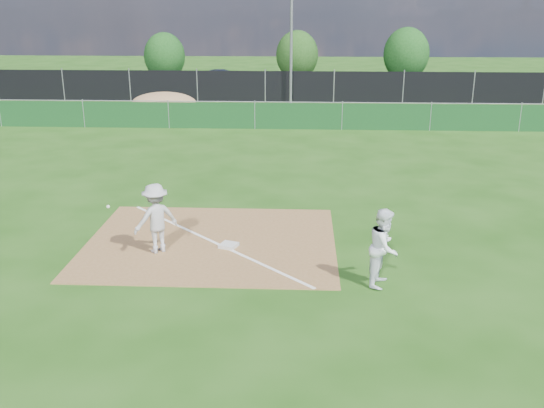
{
  "coord_description": "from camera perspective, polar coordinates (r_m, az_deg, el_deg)",
  "views": [
    {
      "loc": [
        2.15,
        -12.62,
        5.53
      ],
      "look_at": [
        1.48,
        1.0,
        1.0
      ],
      "focal_mm": 40.0,
      "sensor_mm": 36.0,
      "label": 1
    }
  ],
  "objects": [
    {
      "name": "ground",
      "position": [
        23.39,
        -2.55,
        4.68
      ],
      "size": [
        90.0,
        90.0,
        0.0
      ],
      "primitive_type": "plane",
      "color": "#1C480F",
      "rests_on": "ground"
    },
    {
      "name": "infield_dirt",
      "position": [
        14.85,
        -5.72,
        -3.54
      ],
      "size": [
        6.0,
        5.0,
        0.02
      ],
      "primitive_type": "cube",
      "color": "brown",
      "rests_on": "ground"
    },
    {
      "name": "foul_line",
      "position": [
        14.85,
        -5.73,
        -3.48
      ],
      "size": [
        5.01,
        5.01,
        0.01
      ],
      "primitive_type": "cube",
      "rotation": [
        0.0,
        0.0,
        0.79
      ],
      "color": "white",
      "rests_on": "infield_dirt"
    },
    {
      "name": "green_fence",
      "position": [
        28.14,
        -1.63,
        8.28
      ],
      "size": [
        44.0,
        0.05,
        1.2
      ],
      "primitive_type": "cube",
      "color": "#0F3917",
      "rests_on": "ground"
    },
    {
      "name": "dirt_mound",
      "position": [
        32.31,
        -10.14,
        9.3
      ],
      "size": [
        3.38,
        2.6,
        1.17
      ],
      "primitive_type": "ellipsoid",
      "color": "#946F47",
      "rests_on": "ground"
    },
    {
      "name": "black_fence",
      "position": [
        35.98,
        -0.65,
        10.99
      ],
      "size": [
        46.0,
        0.04,
        1.8
      ],
      "primitive_type": "cube",
      "color": "black",
      "rests_on": "ground"
    },
    {
      "name": "parking_lot",
      "position": [
        41.05,
        -0.22,
        10.65
      ],
      "size": [
        46.0,
        9.0,
        0.01
      ],
      "primitive_type": "cube",
      "color": "black",
      "rests_on": "ground"
    },
    {
      "name": "light_pole",
      "position": [
        35.36,
        1.83,
        15.89
      ],
      "size": [
        0.16,
        0.16,
        8.0
      ],
      "primitive_type": "cylinder",
      "color": "slate",
      "rests_on": "ground"
    },
    {
      "name": "first_base",
      "position": [
        14.46,
        -4.1,
        -3.9
      ],
      "size": [
        0.49,
        0.49,
        0.08
      ],
      "primitive_type": "cube",
      "rotation": [
        0.0,
        0.0,
        -0.35
      ],
      "color": "silver",
      "rests_on": "infield_dirt"
    },
    {
      "name": "play_at_first",
      "position": [
        14.15,
        -10.87,
        -1.33
      ],
      "size": [
        1.79,
        1.12,
        1.64
      ],
      "color": "silver",
      "rests_on": "infield_dirt"
    },
    {
      "name": "runner",
      "position": [
        12.53,
        10.51,
        -4.03
      ],
      "size": [
        0.86,
        0.96,
        1.64
      ],
      "primitive_type": "imported",
      "rotation": [
        0.0,
        0.0,
        1.22
      ],
      "color": "white",
      "rests_on": "ground"
    },
    {
      "name": "car_left",
      "position": [
        40.54,
        -6.28,
        11.46
      ],
      "size": [
        4.26,
        1.93,
        1.42
      ],
      "primitive_type": "imported",
      "rotation": [
        0.0,
        0.0,
        1.63
      ],
      "color": "#B5B8BD",
      "rests_on": "parking_lot"
    },
    {
      "name": "car_mid",
      "position": [
        40.68,
        -4.54,
        11.49
      ],
      "size": [
        4.16,
        1.58,
        1.35
      ],
      "primitive_type": "imported",
      "rotation": [
        0.0,
        0.0,
        1.54
      ],
      "color": "black",
      "rests_on": "parking_lot"
    },
    {
      "name": "car_right",
      "position": [
        41.02,
        9.75,
        11.27
      ],
      "size": [
        4.63,
        3.06,
        1.25
      ],
      "primitive_type": "imported",
      "rotation": [
        0.0,
        0.0,
        1.91
      ],
      "color": "black",
      "rests_on": "parking_lot"
    },
    {
      "name": "tree_left",
      "position": [
        46.39,
        -10.08,
        13.53
      ],
      "size": [
        2.98,
        2.98,
        3.54
      ],
      "color": "#382316",
      "rests_on": "ground"
    },
    {
      "name": "tree_mid",
      "position": [
        45.93,
        2.38,
        13.83
      ],
      "size": [
        3.1,
        3.1,
        3.68
      ],
      "color": "#382316",
      "rests_on": "ground"
    },
    {
      "name": "tree_right",
      "position": [
        46.39,
        12.52,
        13.62
      ],
      "size": [
        3.3,
        3.3,
        3.92
      ],
      "color": "#382316",
      "rests_on": "ground"
    }
  ]
}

